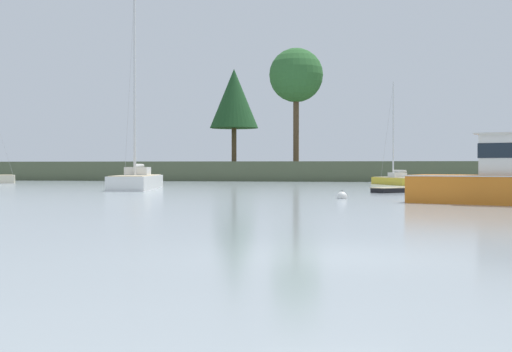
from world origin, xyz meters
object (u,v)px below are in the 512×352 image
object	(u,v)px
dinghy_black	(392,191)
mooring_buoy_white	(342,197)
sailboat_white	(137,185)
sailboat_yellow	(396,182)

from	to	relation	value
dinghy_black	mooring_buoy_white	xyz separation A→B (m)	(-2.46, -8.26, -0.02)
sailboat_white	mooring_buoy_white	bearing A→B (deg)	-38.24
sailboat_yellow	dinghy_black	bearing A→B (deg)	-91.61
dinghy_black	sailboat_yellow	distance (m)	17.96
dinghy_black	mooring_buoy_white	distance (m)	8.61
dinghy_black	sailboat_white	world-z (taller)	sailboat_white
dinghy_black	sailboat_white	xyz separation A→B (m)	(-17.11, 3.29, 0.17)
sailboat_white	mooring_buoy_white	distance (m)	18.66
dinghy_black	sailboat_yellow	xyz separation A→B (m)	(0.50, 17.95, 0.09)
dinghy_black	sailboat_yellow	bearing A→B (deg)	88.39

